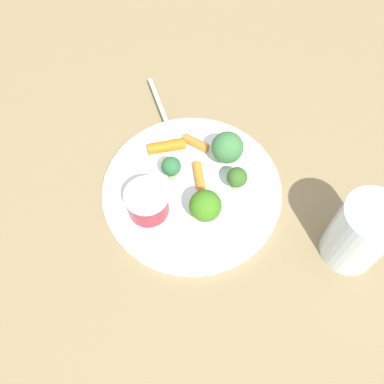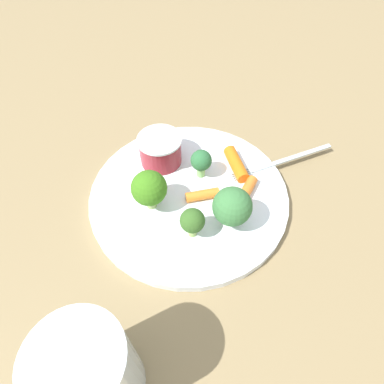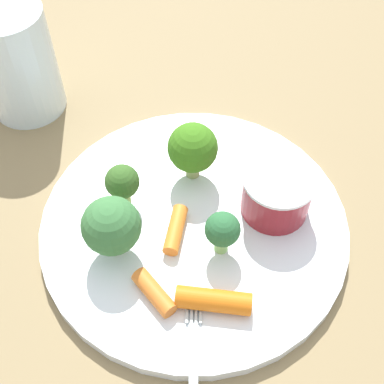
% 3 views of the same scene
% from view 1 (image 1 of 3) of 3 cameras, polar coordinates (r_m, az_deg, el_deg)
% --- Properties ---
extents(ground_plane, '(2.40, 2.40, 0.00)m').
position_cam_1_polar(ground_plane, '(0.63, -0.03, 0.02)').
color(ground_plane, olive).
extents(plate, '(0.26, 0.26, 0.01)m').
position_cam_1_polar(plate, '(0.62, -0.03, 0.29)').
color(plate, white).
rests_on(plate, ground_plane).
extents(sauce_cup, '(0.06, 0.06, 0.04)m').
position_cam_1_polar(sauce_cup, '(0.58, -6.03, -1.39)').
color(sauce_cup, maroon).
rests_on(sauce_cup, plate).
extents(broccoli_floret_0, '(0.04, 0.04, 0.06)m').
position_cam_1_polar(broccoli_floret_0, '(0.56, 1.81, -1.92)').
color(broccoli_floret_0, '#97AD65').
rests_on(broccoli_floret_0, plate).
extents(broccoli_floret_1, '(0.03, 0.03, 0.04)m').
position_cam_1_polar(broccoli_floret_1, '(0.60, -2.79, 3.44)').
color(broccoli_floret_1, '#81C06A').
rests_on(broccoli_floret_1, plate).
extents(broccoli_floret_2, '(0.03, 0.03, 0.04)m').
position_cam_1_polar(broccoli_floret_2, '(0.60, 6.10, 1.92)').
color(broccoli_floret_2, '#95B65C').
rests_on(broccoli_floret_2, plate).
extents(broccoli_floret_3, '(0.05, 0.05, 0.06)m').
position_cam_1_polar(broccoli_floret_3, '(0.61, 4.80, 5.99)').
color(broccoli_floret_3, '#95A964').
rests_on(broccoli_floret_3, plate).
extents(carrot_stick_0, '(0.04, 0.01, 0.01)m').
position_cam_1_polar(carrot_stick_0, '(0.65, 0.55, 6.64)').
color(carrot_stick_0, orange).
rests_on(carrot_stick_0, plate).
extents(carrot_stick_1, '(0.04, 0.04, 0.01)m').
position_cam_1_polar(carrot_stick_1, '(0.62, 1.33, 2.04)').
color(carrot_stick_1, orange).
rests_on(carrot_stick_1, plate).
extents(carrot_stick_2, '(0.05, 0.05, 0.02)m').
position_cam_1_polar(carrot_stick_2, '(0.65, -3.46, 6.19)').
color(carrot_stick_2, orange).
rests_on(carrot_stick_2, plate).
extents(fork, '(0.13, 0.11, 0.00)m').
position_cam_1_polar(fork, '(0.69, -3.82, 10.29)').
color(fork, '#B3C0C2').
rests_on(fork, plate).
extents(drinking_glass, '(0.07, 0.07, 0.11)m').
position_cam_1_polar(drinking_glass, '(0.58, 21.78, -5.18)').
color(drinking_glass, silver).
rests_on(drinking_glass, ground_plane).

